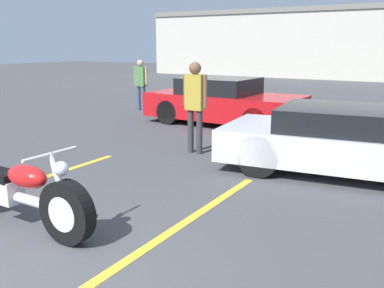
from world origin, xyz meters
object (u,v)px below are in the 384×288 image
Objects in this scene: show_car_hood_open at (348,140)px; spectator_midground at (141,81)px; motorcycle at (14,192)px; parked_car_left_row at (223,102)px; spectator_near_motorcycle at (195,99)px.

spectator_midground is at bearing 145.83° from show_car_hood_open.
spectator_midground is (-4.35, 8.10, 0.55)m from motorcycle.
motorcycle is at bearing -80.83° from parked_car_left_row.
motorcycle is 9.21m from spectator_midground.
motorcycle is at bearing -61.74° from spectator_midground.
spectator_near_motorcycle is at bearing -42.30° from spectator_midground.
parked_car_left_row is at bearing 107.09° from spectator_near_motorcycle.
motorcycle is 1.38× the size of spectator_near_motorcycle.
show_car_hood_open is (2.90, 4.25, 0.14)m from motorcycle.
show_car_hood_open is 4.86m from parked_car_left_row.
spectator_midground is at bearing 119.04° from motorcycle.
spectator_midground is (-3.42, 0.85, 0.37)m from parked_car_left_row.
show_car_hood_open is at bearing 2.89° from spectator_near_motorcycle.
motorcycle is 5.15m from show_car_hood_open.
spectator_midground is at bearing 137.70° from spectator_near_motorcycle.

